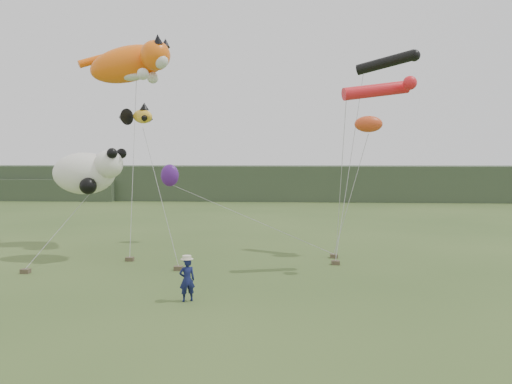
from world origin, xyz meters
TOP-DOWN VIEW (x-y plane):
  - ground at (0.00, 0.00)m, footprint 120.00×120.00m
  - headland at (-3.11, 44.69)m, footprint 90.00×13.00m
  - festival_attendant at (-0.69, -0.47)m, footprint 0.63×0.54m
  - sandbag_anchors at (-1.10, 5.28)m, footprint 13.56×4.52m
  - cat_kite at (-5.83, 10.29)m, footprint 5.68×3.04m
  - fish_kite at (-4.61, 6.56)m, footprint 2.19×1.43m
  - tube_kites at (7.17, 6.92)m, footprint 4.26×6.03m
  - panda_kite at (-6.89, 6.33)m, footprint 3.53×2.28m
  - misc_kites at (1.03, 9.77)m, footprint 11.93×4.03m

SIDE VIEW (x-z plane):
  - ground at x=0.00m, z-range 0.00..0.00m
  - sandbag_anchors at x=-1.10m, z-range 0.00..0.19m
  - festival_attendant at x=-0.69m, z-range 0.00..1.47m
  - headland at x=-3.11m, z-range -0.08..3.92m
  - panda_kite at x=-6.89m, z-range 3.07..5.26m
  - misc_kites at x=1.03m, z-range 3.31..6.99m
  - fish_kite at x=-4.61m, z-range 6.30..7.35m
  - tube_kites at x=7.17m, z-range 7.25..10.23m
  - cat_kite at x=-5.83m, z-range 8.63..11.48m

